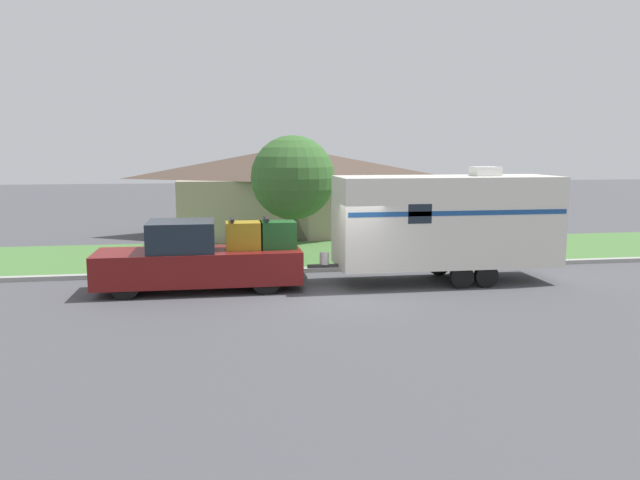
{
  "coord_description": "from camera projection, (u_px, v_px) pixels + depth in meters",
  "views": [
    {
      "loc": [
        -3.37,
        -16.64,
        4.11
      ],
      "look_at": [
        -0.41,
        1.56,
        1.4
      ],
      "focal_mm": 35.0,
      "sensor_mm": 36.0,
      "label": 1
    }
  ],
  "objects": [
    {
      "name": "ground_plane",
      "position": [
        343.0,
        297.0,
        17.39
      ],
      "size": [
        120.0,
        120.0,
        0.0
      ],
      "primitive_type": "plane",
      "color": "#47474C"
    },
    {
      "name": "house_across_street",
      "position": [
        289.0,
        189.0,
        30.34
      ],
      "size": [
        11.26,
        6.69,
        4.19
      ],
      "color": "gray",
      "rests_on": "ground_plane"
    },
    {
      "name": "pickup_truck",
      "position": [
        202.0,
        258.0,
        18.16
      ],
      "size": [
        6.0,
        1.96,
        2.11
      ],
      "color": "black",
      "rests_on": "ground_plane"
    },
    {
      "name": "lawn_strip",
      "position": [
        307.0,
        253.0,
        24.61
      ],
      "size": [
        80.0,
        7.0,
        0.03
      ],
      "color": "#477538",
      "rests_on": "ground_plane"
    },
    {
      "name": "tree_in_yard",
      "position": [
        293.0,
        178.0,
        22.39
      ],
      "size": [
        3.03,
        3.03,
        4.59
      ],
      "color": "brown",
      "rests_on": "ground_plane"
    },
    {
      "name": "curb_strip",
      "position": [
        322.0,
        269.0,
        21.04
      ],
      "size": [
        80.0,
        0.3,
        0.14
      ],
      "color": "#999993",
      "rests_on": "ground_plane"
    },
    {
      "name": "travel_trailer",
      "position": [
        446.0,
        221.0,
        19.2
      ],
      "size": [
        7.71,
        2.27,
        3.56
      ],
      "color": "black",
      "rests_on": "ground_plane"
    },
    {
      "name": "mailbox",
      "position": [
        476.0,
        234.0,
        22.53
      ],
      "size": [
        0.48,
        0.2,
        1.38
      ],
      "color": "brown",
      "rests_on": "ground_plane"
    }
  ]
}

